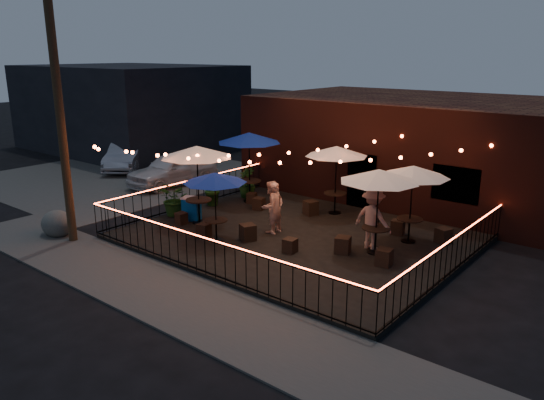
{
  "coord_description": "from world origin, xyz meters",
  "views": [
    {
      "loc": [
        9.49,
        -10.88,
        5.82
      ],
      "look_at": [
        -1.05,
        2.04,
        1.12
      ],
      "focal_mm": 35.0,
      "sensor_mm": 36.0,
      "label": 1
    }
  ],
  "objects_px": {
    "utility_pole": "(60,115)",
    "cafe_table_2": "(215,179)",
    "cafe_table_4": "(379,177)",
    "cafe_table_0": "(197,153)",
    "cooler": "(192,208)",
    "cafe_table_3": "(337,152)",
    "cafe_table_1": "(249,139)",
    "cafe_table_5": "(413,173)",
    "boulder": "(58,224)"
  },
  "relations": [
    {
      "from": "utility_pole",
      "to": "cafe_table_2",
      "type": "xyz_separation_m",
      "value": [
        3.76,
        2.64,
        -1.87
      ]
    },
    {
      "from": "cafe_table_2",
      "to": "cafe_table_5",
      "type": "height_order",
      "value": "cafe_table_5"
    },
    {
      "from": "cafe_table_3",
      "to": "cafe_table_5",
      "type": "relative_size",
      "value": 0.87
    },
    {
      "from": "cafe_table_3",
      "to": "cafe_table_2",
      "type": "bearing_deg",
      "value": -105.01
    },
    {
      "from": "cafe_table_3",
      "to": "cafe_table_5",
      "type": "bearing_deg",
      "value": -17.74
    },
    {
      "from": "utility_pole",
      "to": "cafe_table_4",
      "type": "bearing_deg",
      "value": 30.76
    },
    {
      "from": "cafe_table_4",
      "to": "cafe_table_3",
      "type": "bearing_deg",
      "value": 139.68
    },
    {
      "from": "cafe_table_5",
      "to": "boulder",
      "type": "relative_size",
      "value": 2.79
    },
    {
      "from": "utility_pole",
      "to": "boulder",
      "type": "height_order",
      "value": "utility_pole"
    },
    {
      "from": "cafe_table_3",
      "to": "cafe_table_5",
      "type": "height_order",
      "value": "cafe_table_3"
    },
    {
      "from": "utility_pole",
      "to": "boulder",
      "type": "bearing_deg",
      "value": 179.98
    },
    {
      "from": "utility_pole",
      "to": "cafe_table_1",
      "type": "relative_size",
      "value": 2.52
    },
    {
      "from": "cafe_table_0",
      "to": "boulder",
      "type": "height_order",
      "value": "cafe_table_0"
    },
    {
      "from": "utility_pole",
      "to": "cafe_table_2",
      "type": "height_order",
      "value": "utility_pole"
    },
    {
      "from": "cafe_table_0",
      "to": "cafe_table_3",
      "type": "relative_size",
      "value": 1.27
    },
    {
      "from": "cooler",
      "to": "boulder",
      "type": "bearing_deg",
      "value": -146.85
    },
    {
      "from": "cafe_table_5",
      "to": "cooler",
      "type": "relative_size",
      "value": 3.48
    },
    {
      "from": "cafe_table_2",
      "to": "cafe_table_4",
      "type": "bearing_deg",
      "value": 26.65
    },
    {
      "from": "cafe_table_3",
      "to": "cafe_table_4",
      "type": "height_order",
      "value": "cafe_table_4"
    },
    {
      "from": "cafe_table_2",
      "to": "cafe_table_4",
      "type": "xyz_separation_m",
      "value": [
        4.33,
        2.17,
        0.3
      ]
    },
    {
      "from": "utility_pole",
      "to": "boulder",
      "type": "relative_size",
      "value": 7.87
    },
    {
      "from": "cooler",
      "to": "boulder",
      "type": "height_order",
      "value": "cooler"
    },
    {
      "from": "boulder",
      "to": "cafe_table_5",
      "type": "bearing_deg",
      "value": 34.18
    },
    {
      "from": "cafe_table_2",
      "to": "boulder",
      "type": "bearing_deg",
      "value": -150.35
    },
    {
      "from": "cafe_table_1",
      "to": "cafe_table_4",
      "type": "relative_size",
      "value": 1.21
    },
    {
      "from": "cafe_table_0",
      "to": "cafe_table_1",
      "type": "height_order",
      "value": "cafe_table_1"
    },
    {
      "from": "cafe_table_1",
      "to": "boulder",
      "type": "bearing_deg",
      "value": -110.5
    },
    {
      "from": "cafe_table_1",
      "to": "cafe_table_5",
      "type": "distance_m",
      "value": 6.83
    },
    {
      "from": "utility_pole",
      "to": "cafe_table_5",
      "type": "bearing_deg",
      "value": 36.88
    },
    {
      "from": "cafe_table_3",
      "to": "cafe_table_1",
      "type": "bearing_deg",
      "value": -167.47
    },
    {
      "from": "utility_pole",
      "to": "cafe_table_3",
      "type": "height_order",
      "value": "utility_pole"
    },
    {
      "from": "cafe_table_2",
      "to": "boulder",
      "type": "relative_size",
      "value": 2.13
    },
    {
      "from": "utility_pole",
      "to": "cafe_table_3",
      "type": "relative_size",
      "value": 3.25
    },
    {
      "from": "cafe_table_0",
      "to": "cafe_table_5",
      "type": "bearing_deg",
      "value": 23.63
    },
    {
      "from": "cafe_table_5",
      "to": "boulder",
      "type": "height_order",
      "value": "cafe_table_5"
    },
    {
      "from": "utility_pole",
      "to": "cafe_table_5",
      "type": "relative_size",
      "value": 2.82
    },
    {
      "from": "cafe_table_1",
      "to": "cafe_table_2",
      "type": "relative_size",
      "value": 1.47
    },
    {
      "from": "boulder",
      "to": "cooler",
      "type": "bearing_deg",
      "value": 55.25
    },
    {
      "from": "cooler",
      "to": "cafe_table_0",
      "type": "bearing_deg",
      "value": -29.5
    },
    {
      "from": "cafe_table_1",
      "to": "utility_pole",
      "type": "bearing_deg",
      "value": -103.55
    },
    {
      "from": "cafe_table_0",
      "to": "cafe_table_4",
      "type": "distance_m",
      "value": 6.17
    },
    {
      "from": "cafe_table_2",
      "to": "cafe_table_5",
      "type": "relative_size",
      "value": 0.76
    },
    {
      "from": "cafe_table_2",
      "to": "boulder",
      "type": "xyz_separation_m",
      "value": [
        -4.64,
        -2.64,
        -1.73
      ]
    },
    {
      "from": "cafe_table_3",
      "to": "cooler",
      "type": "relative_size",
      "value": 3.02
    },
    {
      "from": "utility_pole",
      "to": "cafe_table_3",
      "type": "xyz_separation_m",
      "value": [
        5.03,
        7.4,
        -1.6
      ]
    },
    {
      "from": "cafe_table_0",
      "to": "cooler",
      "type": "xyz_separation_m",
      "value": [
        -0.44,
        0.06,
        -2.02
      ]
    },
    {
      "from": "cafe_table_3",
      "to": "boulder",
      "type": "relative_size",
      "value": 2.42
    },
    {
      "from": "utility_pole",
      "to": "cafe_table_2",
      "type": "distance_m",
      "value": 4.96
    },
    {
      "from": "cafe_table_3",
      "to": "cafe_table_4",
      "type": "relative_size",
      "value": 0.94
    },
    {
      "from": "cafe_table_4",
      "to": "boulder",
      "type": "height_order",
      "value": "cafe_table_4"
    }
  ]
}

